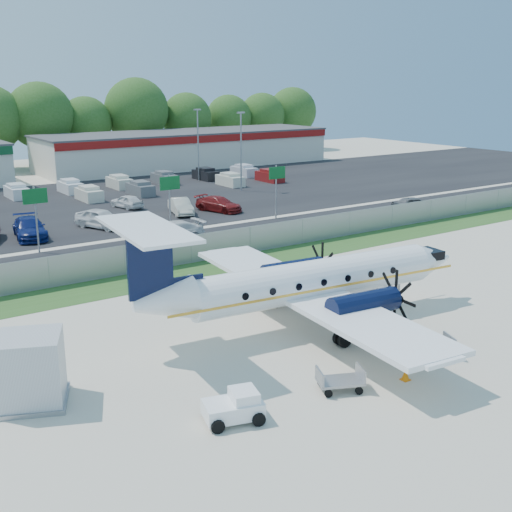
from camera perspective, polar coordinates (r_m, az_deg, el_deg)
ground at (r=34.50m, az=5.70°, el=-5.85°), size 170.00×170.00×0.00m
grass_verge at (r=43.82m, az=-4.47°, el=-1.20°), size 170.00×4.00×0.02m
access_road at (r=49.79m, az=-8.54°, el=0.69°), size 170.00×8.00×0.02m
parking_lot at (r=68.87m, az=-16.34°, el=4.27°), size 170.00×32.00×0.02m
perimeter_fence at (r=45.23m, az=-5.77°, el=0.60°), size 120.00×0.06×1.99m
building_east at (r=98.84m, az=-6.14°, el=9.47°), size 44.40×12.40×5.24m
sign_left at (r=49.85m, az=-19.01°, el=4.28°), size 1.80×0.26×5.00m
sign_mid at (r=53.78m, az=-7.67°, el=5.72°), size 1.80×0.26×5.00m
sign_right at (r=59.51m, az=1.85°, el=6.75°), size 1.80×0.26×5.00m
light_pole_ne at (r=75.02m, az=-1.34°, el=9.75°), size 0.90×0.35×9.09m
light_pole_se at (r=83.53m, az=-5.18°, el=10.25°), size 0.90×0.35×9.09m
aircraft at (r=33.32m, az=4.65°, el=-2.24°), size 20.12×19.81×6.19m
pushback_tug at (r=24.75m, az=-1.83°, el=-13.22°), size 2.46×2.07×1.18m
baggage_cart_near at (r=27.17m, az=7.49°, el=-10.89°), size 2.16×1.77×0.98m
baggage_cart_far at (r=30.99m, az=15.29°, el=-7.90°), size 2.22×1.80×1.01m
service_container at (r=27.07m, az=-19.32°, el=-9.72°), size 3.38×3.38×2.86m
cone_nose at (r=39.19m, az=11.38°, el=-3.05°), size 0.40×0.40×0.57m
cone_port_wing at (r=28.62m, az=13.15°, el=-10.22°), size 0.37×0.37×0.53m
cone_starboard_wing at (r=43.98m, az=-8.36°, el=-0.96°), size 0.34×0.34×0.48m
road_car_mid at (r=51.50m, az=-7.61°, el=1.19°), size 5.67×2.39×1.63m
road_car_east at (r=65.18m, az=13.82°, el=3.84°), size 4.75×2.87×1.51m
parked_car_b at (r=55.74m, az=-19.40°, el=1.53°), size 3.21×6.02×1.66m
parked_car_c at (r=57.78m, az=-13.57°, el=2.43°), size 3.84×5.39×1.70m
parked_car_d at (r=62.57m, az=-6.68°, el=3.71°), size 2.77×4.92×1.53m
parked_car_e at (r=63.60m, az=-3.32°, el=3.98°), size 3.55×5.43×1.46m
parked_car_g at (r=66.51m, az=-11.37°, el=4.20°), size 2.44×4.29×1.38m
far_parking_rows at (r=73.57m, az=-17.60°, el=4.83°), size 56.00×10.00×1.60m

